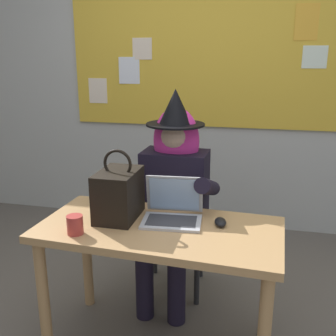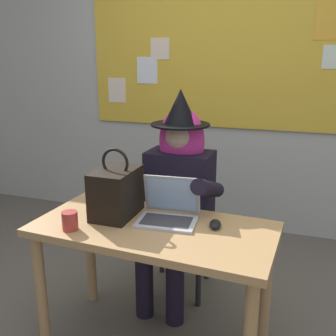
{
  "view_description": "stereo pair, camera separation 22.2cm",
  "coord_description": "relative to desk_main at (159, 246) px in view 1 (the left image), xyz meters",
  "views": [
    {
      "loc": [
        0.52,
        -1.81,
        1.56
      ],
      "look_at": [
        0.03,
        0.27,
        0.95
      ],
      "focal_mm": 41.91,
      "sensor_mm": 36.0,
      "label": 1
    },
    {
      "loc": [
        0.73,
        -1.75,
        1.56
      ],
      "look_at": [
        0.03,
        0.27,
        0.95
      ],
      "focal_mm": 41.91,
      "sensor_mm": 36.0,
      "label": 2
    }
  ],
  "objects": [
    {
      "name": "wall_back_bulletin",
      "position": [
        -0.05,
        1.78,
        0.86
      ],
      "size": [
        6.38,
        1.97,
        2.93
      ],
      "color": "#B2B2AD",
      "rests_on": "ground"
    },
    {
      "name": "desk_main",
      "position": [
        0.0,
        0.0,
        0.0
      ],
      "size": [
        1.27,
        0.66,
        0.73
      ],
      "rotation": [
        0.0,
        0.0,
        -0.05
      ],
      "color": "tan",
      "rests_on": "ground"
    },
    {
      "name": "chair_at_desk",
      "position": [
        -0.05,
        0.66,
        -0.11
      ],
      "size": [
        0.45,
        0.45,
        0.91
      ],
      "rotation": [
        0.0,
        0.0,
        -1.49
      ],
      "color": "black",
      "rests_on": "ground"
    },
    {
      "name": "person_costumed",
      "position": [
        -0.05,
        0.54,
        0.17
      ],
      "size": [
        0.6,
        0.65,
        1.37
      ],
      "rotation": [
        0.0,
        0.0,
        -1.59
      ],
      "color": "black",
      "rests_on": "ground"
    },
    {
      "name": "laptop",
      "position": [
        0.05,
        0.1,
        0.16
      ],
      "size": [
        0.33,
        0.28,
        0.22
      ],
      "rotation": [
        0.0,
        0.0,
        0.09
      ],
      "color": "#B7B7BC",
      "rests_on": "desk_main"
    },
    {
      "name": "computer_mouse",
      "position": [
        0.3,
        0.09,
        0.13
      ],
      "size": [
        0.08,
        0.11,
        0.03
      ],
      "primitive_type": "ellipsoid",
      "rotation": [
        0.0,
        0.0,
        0.2
      ],
      "color": "black",
      "rests_on": "desk_main"
    },
    {
      "name": "handbag",
      "position": [
        -0.24,
        0.06,
        0.24
      ],
      "size": [
        0.2,
        0.3,
        0.38
      ],
      "rotation": [
        0.0,
        0.0,
        -0.17
      ],
      "color": "black",
      "rests_on": "desk_main"
    },
    {
      "name": "coffee_mug",
      "position": [
        -0.38,
        -0.18,
        0.16
      ],
      "size": [
        0.08,
        0.08,
        0.09
      ],
      "primitive_type": "cylinder",
      "color": "#B23833",
      "rests_on": "desk_main"
    }
  ]
}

